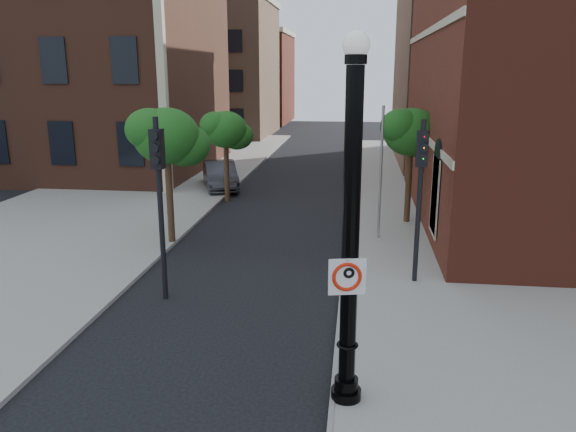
# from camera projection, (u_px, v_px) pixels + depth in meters

# --- Properties ---
(ground) EXTENTS (120.00, 120.00, 0.00)m
(ground) POSITION_uv_depth(u_px,v_px,m) (228.00, 388.00, 10.99)
(ground) COLOR black
(ground) RESTS_ON ground
(sidewalk_right) EXTENTS (8.00, 60.00, 0.12)m
(sidewalk_right) POSITION_uv_depth(u_px,v_px,m) (458.00, 244.00, 19.85)
(sidewalk_right) COLOR gray
(sidewalk_right) RESTS_ON ground
(sidewalk_left) EXTENTS (10.00, 50.00, 0.12)m
(sidewalk_left) POSITION_uv_depth(u_px,v_px,m) (138.00, 188.00, 29.34)
(sidewalk_left) COLOR gray
(sidewalk_left) RESTS_ON ground
(curb_edge) EXTENTS (0.10, 60.00, 0.14)m
(curb_edge) POSITION_uv_depth(u_px,v_px,m) (346.00, 240.00, 20.32)
(curb_edge) COLOR gray
(curb_edge) RESTS_ON ground
(victorian_building) EXTENTS (18.60, 14.60, 17.95)m
(victorian_building) POSITION_uv_depth(u_px,v_px,m) (55.00, 24.00, 33.74)
(victorian_building) COLOR brown
(victorian_building) RESTS_ON ground
(bg_building_tan_a) EXTENTS (12.00, 12.00, 12.00)m
(bg_building_tan_a) POSITION_uv_depth(u_px,v_px,m) (208.00, 71.00, 53.18)
(bg_building_tan_a) COLOR #856149
(bg_building_tan_a) RESTS_ON ground
(bg_building_red) EXTENTS (12.00, 12.00, 10.00)m
(bg_building_red) POSITION_uv_depth(u_px,v_px,m) (239.00, 80.00, 66.88)
(bg_building_red) COLOR maroon
(bg_building_red) RESTS_ON ground
(bg_building_tan_b) EXTENTS (22.00, 14.00, 14.00)m
(bg_building_tan_b) POSITION_uv_depth(u_px,v_px,m) (574.00, 55.00, 36.11)
(bg_building_tan_b) COLOR #856149
(bg_building_tan_b) RESTS_ON ground
(lamppost) EXTENTS (0.56, 0.56, 6.64)m
(lamppost) POSITION_uv_depth(u_px,v_px,m) (350.00, 247.00, 9.71)
(lamppost) COLOR black
(lamppost) RESTS_ON ground
(no_parking_sign) EXTENTS (0.65, 0.18, 0.66)m
(no_parking_sign) POSITION_uv_depth(u_px,v_px,m) (347.00, 276.00, 9.67)
(no_parking_sign) COLOR white
(no_parking_sign) RESTS_ON ground
(parked_car) EXTENTS (2.91, 4.64, 1.44)m
(parked_car) POSITION_uv_depth(u_px,v_px,m) (220.00, 175.00, 29.29)
(parked_car) COLOR #313136
(parked_car) RESTS_ON ground
(traffic_signal_left) EXTENTS (0.33, 0.41, 4.90)m
(traffic_signal_left) POSITION_uv_depth(u_px,v_px,m) (159.00, 179.00, 14.48)
(traffic_signal_left) COLOR black
(traffic_signal_left) RESTS_ON ground
(traffic_signal_right) EXTENTS (0.36, 0.41, 4.76)m
(traffic_signal_right) POSITION_uv_depth(u_px,v_px,m) (421.00, 176.00, 15.49)
(traffic_signal_right) COLOR black
(traffic_signal_right) RESTS_ON ground
(utility_pole) EXTENTS (0.10, 0.10, 4.86)m
(utility_pole) POSITION_uv_depth(u_px,v_px,m) (381.00, 175.00, 19.92)
(utility_pole) COLOR #999999
(utility_pole) RESTS_ON ground
(street_tree_a) EXTENTS (2.68, 2.42, 4.83)m
(street_tree_a) POSITION_uv_depth(u_px,v_px,m) (168.00, 138.00, 19.17)
(street_tree_a) COLOR #301D13
(street_tree_a) RESTS_ON ground
(street_tree_b) EXTENTS (2.35, 2.13, 4.24)m
(street_tree_b) POSITION_uv_depth(u_px,v_px,m) (226.00, 131.00, 25.91)
(street_tree_b) COLOR #301D13
(street_tree_b) RESTS_ON ground
(street_tree_c) EXTENTS (2.57, 2.32, 4.63)m
(street_tree_c) POSITION_uv_depth(u_px,v_px,m) (412.00, 134.00, 21.84)
(street_tree_c) COLOR #301D13
(street_tree_c) RESTS_ON ground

